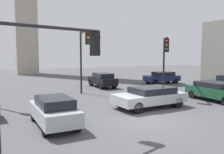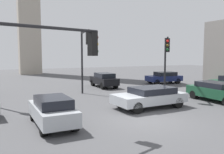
% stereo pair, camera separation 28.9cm
% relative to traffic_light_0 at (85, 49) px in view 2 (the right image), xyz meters
% --- Properties ---
extents(ground_plane, '(92.14, 92.14, 0.00)m').
position_rel_traffic_light_0_xyz_m(ground_plane, '(0.54, -8.17, -3.84)').
color(ground_plane, '#4C4C4F').
extents(traffic_light_0, '(0.73, 3.30, 5.37)m').
position_rel_traffic_light_0_xyz_m(traffic_light_0, '(0.00, 0.00, 0.00)').
color(traffic_light_0, black).
rests_on(traffic_light_0, ground_plane).
extents(traffic_light_2, '(2.29, 3.15, 4.79)m').
position_rel_traffic_light_0_xyz_m(traffic_light_2, '(5.89, -2.77, -0.36)').
color(traffic_light_2, black).
rests_on(traffic_light_2, ground_plane).
extents(traffic_light_3, '(4.28, 1.57, 4.72)m').
position_rel_traffic_light_0_xyz_m(traffic_light_3, '(-4.52, -9.31, -0.46)').
color(traffic_light_3, black).
rests_on(traffic_light_3, ground_plane).
extents(car_0, '(1.73, 3.95, 1.41)m').
position_rel_traffic_light_0_xyz_m(car_0, '(-4.08, -7.02, -3.10)').
color(car_0, '#ADB2B7').
rests_on(car_0, ground_plane).
extents(car_2, '(4.14, 2.20, 1.34)m').
position_rel_traffic_light_0_xyz_m(car_2, '(10.98, 4.05, -3.12)').
color(car_2, navy).
rests_on(car_2, ground_plane).
extents(car_3, '(1.95, 4.54, 1.38)m').
position_rel_traffic_light_0_xyz_m(car_3, '(7.92, -6.10, -3.09)').
color(car_3, '#19472D').
rests_on(car_3, ground_plane).
extents(car_4, '(4.75, 2.38, 1.31)m').
position_rel_traffic_light_0_xyz_m(car_4, '(2.35, -5.74, -3.12)').
color(car_4, '#ADB2B7').
rests_on(car_4, ground_plane).
extents(car_5, '(1.70, 4.07, 1.48)m').
position_rel_traffic_light_0_xyz_m(car_5, '(3.46, 4.15, -3.05)').
color(car_5, black).
rests_on(car_5, ground_plane).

